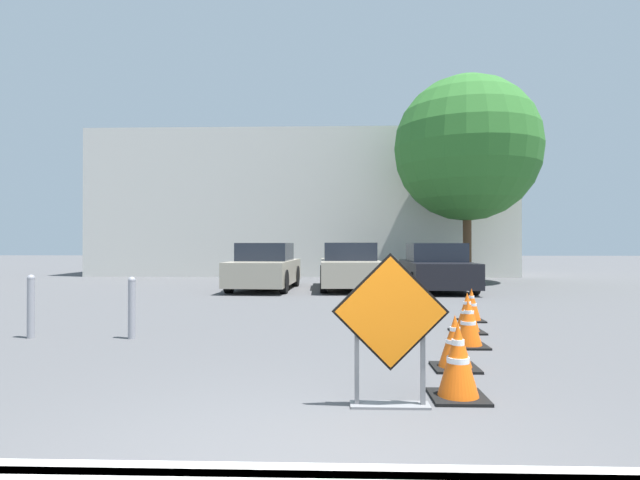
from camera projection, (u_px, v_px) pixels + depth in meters
name	position (u px, v px, depth m)	size (l,w,h in m)	color
ground_plane	(324.00, 300.00, 12.91)	(96.00, 96.00, 0.00)	#4C4C4F
road_closed_sign	(390.00, 325.00, 4.44)	(1.05, 0.20, 1.38)	black
traffic_cone_nearest	(458.00, 361.00, 4.71)	(0.52, 0.52, 0.72)	black
traffic_cone_second	(455.00, 343.00, 5.83)	(0.52, 0.52, 0.63)	black
traffic_cone_third	(468.00, 324.00, 7.07)	(0.52, 0.52, 0.67)	black
traffic_cone_fourth	(467.00, 313.00, 8.20)	(0.53, 0.53, 0.66)	black
traffic_cone_fifth	(472.00, 305.00, 9.38)	(0.45, 0.45, 0.62)	black
parked_car_nearest	(265.00, 268.00, 15.93)	(2.01, 4.16, 1.48)	#A39984
parked_car_second	(349.00, 267.00, 16.15)	(1.99, 4.38, 1.49)	#A39984
parked_car_third	(436.00, 268.00, 15.64)	(1.96, 4.24, 1.48)	black
bollard_nearest	(132.00, 306.00, 7.68)	(0.12, 0.12, 0.96)	gray
bollard_second	(31.00, 305.00, 7.73)	(0.12, 0.12, 0.98)	gray
building_facade_backdrop	(303.00, 206.00, 24.16)	(19.14, 5.00, 6.57)	beige
street_tree_behind_lot	(467.00, 149.00, 18.85)	(5.48, 5.48, 7.81)	#513823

